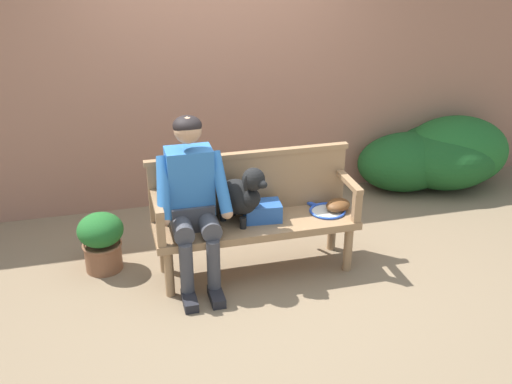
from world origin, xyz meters
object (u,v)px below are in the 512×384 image
object	(u,v)px
sports_bag	(263,211)
tennis_racket	(325,210)
dog_on_bench	(242,194)
garden_bench	(256,228)
potted_plant	(101,240)
baseball_glove	(338,205)
person_seated	(192,196)

from	to	relation	value
sports_bag	tennis_racket	bearing A→B (deg)	1.53
dog_on_bench	sports_bag	bearing A→B (deg)	6.35
garden_bench	dog_on_bench	bearing A→B (deg)	177.74
tennis_racket	sports_bag	size ratio (longest dim) A/B	2.02
tennis_racket	potted_plant	distance (m)	1.79
baseball_glove	sports_bag	xyz separation A→B (m)	(-0.63, 0.00, 0.03)
garden_bench	potted_plant	xyz separation A→B (m)	(-1.18, 0.33, -0.11)
garden_bench	person_seated	bearing A→B (deg)	-179.09
sports_bag	potted_plant	bearing A→B (deg)	165.84
garden_bench	dog_on_bench	distance (m)	0.32
baseball_glove	tennis_racket	bearing A→B (deg)	141.06
dog_on_bench	sports_bag	distance (m)	0.24
dog_on_bench	baseball_glove	world-z (taller)	dog_on_bench
dog_on_bench	potted_plant	distance (m)	1.19
person_seated	tennis_racket	world-z (taller)	person_seated
dog_on_bench	potted_plant	xyz separation A→B (m)	(-1.07, 0.33, -0.42)
baseball_glove	potted_plant	xyz separation A→B (m)	(-1.86, 0.31, -0.22)
person_seated	dog_on_bench	bearing A→B (deg)	1.81
tennis_racket	baseball_glove	bearing A→B (deg)	-8.72
garden_bench	tennis_racket	bearing A→B (deg)	3.63
person_seated	sports_bag	world-z (taller)	person_seated
baseball_glove	person_seated	bearing A→B (deg)	151.16
tennis_racket	baseball_glove	xyz separation A→B (m)	(0.11, -0.02, 0.04)
garden_bench	sports_bag	xyz separation A→B (m)	(0.06, 0.02, 0.13)
potted_plant	sports_bag	bearing A→B (deg)	-14.16
dog_on_bench	tennis_racket	bearing A→B (deg)	2.70
sports_bag	person_seated	bearing A→B (deg)	-176.80
garden_bench	baseball_glove	bearing A→B (deg)	1.72
baseball_glove	garden_bench	bearing A→B (deg)	151.50
person_seated	dog_on_bench	world-z (taller)	person_seated
person_seated	potted_plant	xyz separation A→B (m)	(-0.69, 0.34, -0.45)
tennis_racket	baseball_glove	distance (m)	0.11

